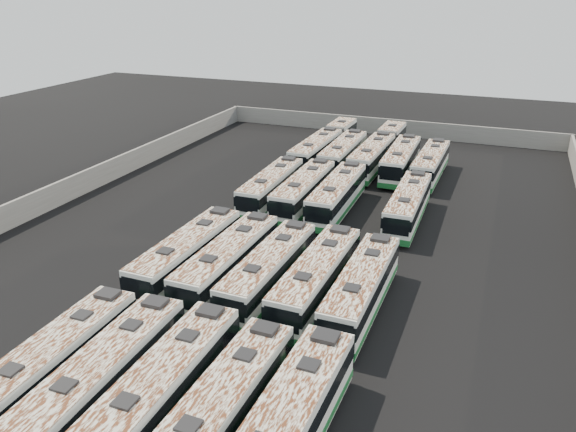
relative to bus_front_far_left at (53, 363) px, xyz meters
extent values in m
plane|color=black|center=(4.29, 20.14, -1.58)|extent=(140.00, 140.00, 0.00)
cube|color=slate|center=(4.29, 56.44, -0.48)|extent=(45.20, 0.30, 2.20)
cube|color=slate|center=(-18.01, 20.14, -0.48)|extent=(0.30, 73.20, 2.20)
cube|color=silver|center=(0.00, 0.00, -0.02)|extent=(2.47, 10.89, 2.49)
cube|color=#19622D|center=(0.00, 0.00, -0.93)|extent=(2.53, 10.95, 0.38)
cube|color=black|center=(0.00, 0.00, 0.39)|extent=(2.54, 10.96, 0.83)
cube|color=beige|center=(0.00, 0.00, 1.25)|extent=(2.43, 10.68, 0.06)
cube|color=black|center=(0.05, -2.39, 1.34)|extent=(0.88, 0.88, 0.13)
cube|color=black|center=(-0.05, 2.39, 1.34)|extent=(0.88, 0.88, 0.13)
cube|color=black|center=(-0.09, 4.56, 1.39)|extent=(1.20, 1.02, 0.24)
cylinder|color=black|center=(-1.04, 3.45, -1.12)|extent=(0.27, 0.91, 0.90)
cylinder|color=black|center=(0.90, 3.49, -1.12)|extent=(0.27, 0.91, 0.90)
cube|color=silver|center=(3.03, 0.05, 0.02)|extent=(2.59, 11.15, 2.54)
cube|color=#19622D|center=(3.03, 0.05, -0.91)|extent=(2.64, 11.21, 0.39)
cube|color=black|center=(3.03, 0.05, 0.44)|extent=(2.65, 11.22, 0.85)
cube|color=beige|center=(3.03, 0.05, 1.32)|extent=(2.54, 10.93, 0.06)
cube|color=black|center=(3.09, -2.40, 1.41)|extent=(0.90, 0.90, 0.13)
cube|color=black|center=(2.97, 2.49, 1.41)|extent=(0.90, 0.90, 0.13)
cube|color=black|center=(2.91, 4.71, 1.46)|extent=(1.23, 1.05, 0.24)
cylinder|color=black|center=(1.95, 3.57, -1.11)|extent=(0.28, 0.93, 0.93)
cylinder|color=black|center=(3.93, 3.62, -1.11)|extent=(0.28, 0.93, 0.93)
cube|color=silver|center=(6.16, 0.18, 0.05)|extent=(2.43, 11.33, 2.59)
cube|color=#19622D|center=(6.16, 0.18, -0.90)|extent=(2.48, 11.38, 0.40)
cube|color=black|center=(6.16, 0.18, 0.48)|extent=(2.49, 11.39, 0.87)
cube|color=beige|center=(6.16, 0.18, 1.37)|extent=(2.38, 11.10, 0.07)
cube|color=black|center=(6.17, -2.31, 1.47)|extent=(0.90, 0.90, 0.13)
cube|color=black|center=(6.14, 2.67, 1.47)|extent=(0.90, 0.90, 0.13)
cube|color=black|center=(6.12, 4.93, 1.52)|extent=(1.23, 1.04, 0.25)
cylinder|color=black|center=(5.12, 3.79, -1.11)|extent=(0.27, 0.94, 0.94)
cylinder|color=black|center=(7.14, 3.80, -1.11)|extent=(0.27, 0.94, 0.94)
cube|color=silver|center=(9.30, -0.03, 0.02)|extent=(2.52, 11.12, 2.54)
cube|color=#19622D|center=(9.30, -0.03, -0.91)|extent=(2.57, 11.17, 0.39)
cube|color=black|center=(9.30, -0.03, 0.44)|extent=(2.58, 11.18, 0.85)
cube|color=beige|center=(9.30, -0.03, 1.31)|extent=(2.47, 10.89, 0.06)
cube|color=black|center=(9.25, -2.47, 1.40)|extent=(0.89, 0.89, 0.13)
cube|color=black|center=(9.35, 2.41, 1.40)|extent=(0.89, 0.89, 0.13)
cube|color=black|center=(9.39, 4.62, 1.45)|extent=(1.22, 1.04, 0.24)
cylinder|color=black|center=(8.38, 3.53, -1.12)|extent=(0.28, 0.93, 0.92)
cylinder|color=black|center=(10.35, 3.49, -1.12)|extent=(0.28, 0.93, 0.92)
cube|color=silver|center=(12.34, 0.18, 0.06)|extent=(2.59, 11.44, 2.61)
cube|color=black|center=(12.34, 0.18, 0.49)|extent=(2.65, 11.50, 0.87)
cube|color=beige|center=(12.34, 0.18, 1.40)|extent=(2.54, 11.21, 0.07)
cube|color=black|center=(12.39, 2.69, 1.49)|extent=(0.92, 0.92, 0.13)
cube|color=black|center=(12.43, 4.97, 1.54)|extent=(1.25, 1.07, 0.25)
cylinder|color=black|center=(11.40, 3.85, -1.10)|extent=(0.28, 0.95, 0.95)
cylinder|color=black|center=(13.43, 3.81, -1.10)|extent=(0.28, 0.95, 0.95)
cube|color=silver|center=(-0.02, 12.71, 0.05)|extent=(2.49, 11.31, 2.59)
cube|color=#19622D|center=(-0.02, 12.71, -0.90)|extent=(2.54, 11.36, 0.39)
cube|color=black|center=(-0.02, 12.71, 0.47)|extent=(2.55, 11.37, 0.87)
cube|color=black|center=(-0.09, 7.05, 0.35)|extent=(2.07, 0.09, 1.36)
cube|color=#19622D|center=(-0.09, 7.05, -1.09)|extent=(2.35, 0.13, 0.26)
cube|color=beige|center=(-0.02, 12.71, 1.37)|extent=(2.44, 11.09, 0.07)
cube|color=black|center=(-0.05, 10.23, 1.46)|extent=(0.90, 0.90, 0.13)
cube|color=black|center=(0.01, 15.19, 1.46)|extent=(0.90, 0.90, 0.13)
cube|color=black|center=(0.04, 17.45, 1.51)|extent=(1.24, 1.05, 0.24)
cylinder|color=black|center=(-1.07, 9.12, -1.11)|extent=(0.28, 0.94, 0.94)
cylinder|color=black|center=(0.94, 9.09, -1.11)|extent=(0.28, 0.94, 0.94)
cylinder|color=black|center=(-0.98, 16.34, -1.11)|extent=(0.28, 0.94, 0.94)
cylinder|color=black|center=(1.03, 16.31, -1.11)|extent=(0.28, 0.94, 0.94)
cube|color=silver|center=(3.07, 12.77, 0.05)|extent=(2.47, 11.31, 2.59)
cube|color=#19622D|center=(3.07, 12.77, -0.90)|extent=(2.52, 11.36, 0.40)
cube|color=black|center=(3.07, 12.77, 0.47)|extent=(2.53, 11.37, 0.87)
cube|color=black|center=(3.01, 7.11, 0.35)|extent=(2.07, 0.08, 1.36)
cube|color=#19622D|center=(3.01, 7.11, -1.09)|extent=(2.35, 0.12, 0.26)
cube|color=beige|center=(3.07, 12.77, 1.37)|extent=(2.42, 11.08, 0.07)
cube|color=black|center=(3.04, 10.29, 1.46)|extent=(0.90, 0.90, 0.13)
cube|color=black|center=(3.10, 15.26, 1.46)|extent=(0.90, 0.90, 0.13)
cube|color=black|center=(3.12, 17.51, 1.51)|extent=(1.23, 1.05, 0.24)
cylinder|color=black|center=(2.03, 9.17, -1.11)|extent=(0.27, 0.94, 0.94)
cylinder|color=black|center=(4.04, 9.15, -1.11)|extent=(0.27, 0.94, 0.94)
cylinder|color=black|center=(2.10, 16.39, -1.11)|extent=(0.27, 0.94, 0.94)
cylinder|color=black|center=(4.11, 16.37, -1.11)|extent=(0.27, 0.94, 0.94)
cube|color=silver|center=(6.10, 12.66, 0.00)|extent=(2.50, 11.03, 2.52)
cube|color=#19622D|center=(6.10, 12.66, -0.92)|extent=(2.55, 11.09, 0.38)
cube|color=black|center=(6.10, 12.66, 0.42)|extent=(2.56, 11.10, 0.84)
cube|color=black|center=(6.00, 7.14, 0.30)|extent=(2.02, 0.10, 1.33)
cube|color=#19622D|center=(6.00, 7.14, -1.10)|extent=(2.29, 0.14, 0.26)
cube|color=beige|center=(6.10, 12.66, 1.29)|extent=(2.45, 10.81, 0.06)
cube|color=black|center=(6.06, 10.24, 1.38)|extent=(0.89, 0.89, 0.13)
cube|color=black|center=(6.15, 15.08, 1.38)|extent=(0.89, 0.89, 0.13)
cube|color=black|center=(6.19, 17.27, 1.43)|extent=(1.21, 1.03, 0.24)
cylinder|color=black|center=(5.05, 9.16, -1.12)|extent=(0.27, 0.92, 0.92)
cylinder|color=black|center=(7.01, 9.12, -1.12)|extent=(0.27, 0.92, 0.92)
cylinder|color=black|center=(5.19, 16.19, -1.12)|extent=(0.27, 0.92, 0.92)
cylinder|color=black|center=(7.15, 16.16, -1.12)|extent=(0.27, 0.92, 0.92)
cube|color=silver|center=(9.32, 12.81, 0.03)|extent=(2.54, 11.25, 2.57)
cube|color=#19622D|center=(9.32, 12.81, -0.90)|extent=(2.59, 11.30, 0.39)
cube|color=black|center=(9.32, 12.81, 0.46)|extent=(2.60, 11.31, 0.86)
cube|color=black|center=(9.22, 7.19, 0.34)|extent=(2.06, 0.10, 1.35)
cube|color=#19622D|center=(9.22, 7.19, -1.09)|extent=(2.34, 0.14, 0.26)
cube|color=beige|center=(9.32, 12.81, 1.35)|extent=(2.49, 11.02, 0.07)
cube|color=black|center=(9.27, 10.34, 1.44)|extent=(0.90, 0.90, 0.13)
cube|color=black|center=(9.36, 15.28, 1.44)|extent=(0.90, 0.90, 0.13)
cube|color=black|center=(9.40, 17.52, 1.49)|extent=(1.23, 1.05, 0.24)
cylinder|color=black|center=(8.25, 9.24, -1.11)|extent=(0.28, 0.94, 0.93)
cylinder|color=black|center=(10.25, 9.21, -1.11)|extent=(0.28, 0.94, 0.93)
cylinder|color=black|center=(8.38, 16.41, -1.11)|extent=(0.28, 0.94, 0.93)
cylinder|color=black|center=(10.38, 16.38, -1.11)|extent=(0.28, 0.94, 0.93)
cube|color=silver|center=(12.28, 12.63, 0.00)|extent=(2.32, 10.98, 2.52)
cube|color=#19622D|center=(12.28, 12.63, -0.92)|extent=(2.37, 11.03, 0.38)
cube|color=black|center=(12.28, 12.63, 0.42)|extent=(2.38, 11.04, 0.84)
cube|color=black|center=(12.27, 7.12, 0.30)|extent=(2.01, 0.07, 1.33)
cube|color=#19622D|center=(12.27, 7.12, -1.10)|extent=(2.29, 0.11, 0.26)
cube|color=beige|center=(12.28, 12.63, 1.29)|extent=(2.28, 10.76, 0.06)
cube|color=black|center=(12.28, 10.22, 1.38)|extent=(0.87, 0.87, 0.13)
cube|color=black|center=(12.29, 15.05, 1.38)|extent=(0.87, 0.87, 0.13)
cube|color=black|center=(12.30, 17.24, 1.42)|extent=(1.19, 1.01, 0.24)
cylinder|color=black|center=(11.30, 9.12, -1.12)|extent=(0.26, 0.92, 0.91)
cylinder|color=black|center=(13.25, 9.12, -1.12)|extent=(0.26, 0.92, 0.91)
cylinder|color=black|center=(11.32, 16.15, -1.12)|extent=(0.26, 0.92, 0.91)
cylinder|color=black|center=(13.27, 16.14, -1.12)|extent=(0.26, 0.92, 0.91)
cube|color=silver|center=(-0.14, 27.63, 0.00)|extent=(2.51, 11.00, 2.51)
cube|color=#19622D|center=(-0.14, 27.63, -0.92)|extent=(2.56, 11.05, 0.38)
cube|color=black|center=(-0.14, 27.63, 0.41)|extent=(2.57, 11.07, 0.84)
cube|color=black|center=(-0.02, 22.13, 0.30)|extent=(2.01, 0.10, 1.32)
cube|color=#19622D|center=(-0.02, 22.13, -1.10)|extent=(2.28, 0.15, 0.26)
cube|color=beige|center=(-0.14, 27.63, 1.28)|extent=(2.46, 10.78, 0.06)
cube|color=black|center=(-0.09, 25.22, 1.37)|extent=(0.89, 0.89, 0.13)
cube|color=black|center=(-0.19, 30.04, 1.37)|extent=(0.89, 0.89, 0.13)
cube|color=black|center=(-0.23, 32.23, 1.42)|extent=(1.21, 1.03, 0.24)
cylinder|color=black|center=(-1.04, 24.10, -1.12)|extent=(0.27, 0.92, 0.91)
cylinder|color=black|center=(0.91, 24.14, -1.12)|extent=(0.27, 0.92, 0.91)
cylinder|color=black|center=(-1.19, 31.11, -1.12)|extent=(0.27, 0.92, 0.91)
cylinder|color=black|center=(0.77, 31.15, -1.12)|extent=(0.27, 0.92, 0.91)
cube|color=silver|center=(3.02, 27.65, 0.04)|extent=(2.47, 11.26, 2.58)
cube|color=#19622D|center=(3.02, 27.65, -0.90)|extent=(2.52, 11.31, 0.39)
cube|color=black|center=(3.02, 27.65, 0.47)|extent=(2.53, 11.33, 0.86)
cube|color=black|center=(3.08, 22.01, 0.34)|extent=(2.06, 0.08, 1.36)
cube|color=#19622D|center=(3.08, 22.01, -1.09)|extent=(2.34, 0.13, 0.26)
cube|color=beige|center=(3.02, 27.65, 1.35)|extent=(2.42, 11.04, 0.07)
cube|color=black|center=(3.05, 25.18, 1.45)|extent=(0.90, 0.90, 0.13)
cube|color=black|center=(2.99, 30.12, 1.45)|extent=(0.90, 0.90, 0.13)
cube|color=black|center=(2.97, 32.37, 1.50)|extent=(1.23, 1.04, 0.24)
cylinder|color=black|center=(2.06, 24.04, -1.11)|extent=(0.27, 0.94, 0.94)
cylinder|color=black|center=(4.06, 24.06, -1.11)|extent=(0.27, 0.94, 0.94)
cylinder|color=black|center=(1.98, 31.23, -1.11)|extent=(0.27, 0.94, 0.94)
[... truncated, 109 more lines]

